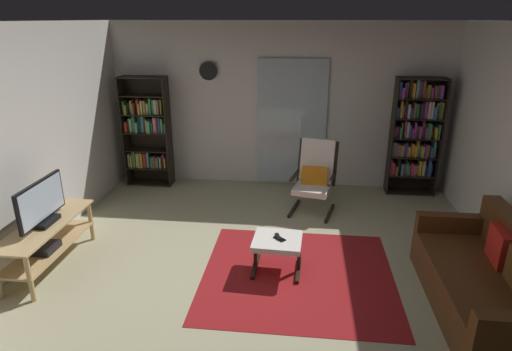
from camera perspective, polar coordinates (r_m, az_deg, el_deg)
ground_plane at (r=4.73m, az=0.53°, el=-13.53°), size 7.02×7.02×0.00m
wall_back at (r=6.95m, az=3.03°, el=9.21°), size 5.60×0.06×2.60m
wall_left at (r=5.16m, az=-30.82°, el=2.41°), size 0.06×6.00×2.60m
glass_door_panel at (r=6.93m, az=4.78°, el=7.02°), size 1.10×0.01×2.00m
area_rug at (r=4.80m, az=5.61°, el=-12.99°), size 2.05×1.93×0.01m
tv_stand at (r=5.28m, az=-26.10°, el=-7.56°), size 0.45×1.36×0.53m
television at (r=5.13m, az=-26.69°, el=-3.49°), size 0.20×0.80×0.49m
bookshelf_near_tv at (r=7.20m, az=-14.32°, el=5.69°), size 0.74×0.30×1.78m
bookshelf_near_sofa at (r=7.01m, az=20.46°, el=5.33°), size 0.73×0.30×1.81m
leather_sofa at (r=4.65m, az=28.79°, el=-12.59°), size 0.86×1.86×0.82m
lounge_armchair at (r=6.13m, az=7.85°, el=0.08°), size 0.69×0.76×1.02m
ottoman at (r=4.70m, az=2.86°, el=-9.15°), size 0.54×0.50×0.39m
tv_remote at (r=4.69m, az=2.95°, el=-8.15°), size 0.08×0.15×0.02m
cell_phone at (r=4.66m, az=3.16°, el=-8.42°), size 0.15×0.15×0.01m
wall_clock at (r=6.94m, az=-6.37°, el=13.70°), size 0.29×0.03×0.29m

